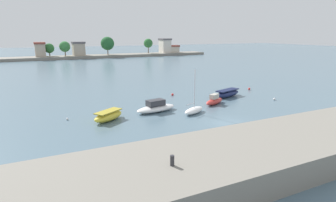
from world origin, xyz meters
The scene contains 13 objects.
ground_plane centered at (0.00, 0.00, 0.00)m, with size 400.00×400.00×0.00m, color slate.
seawall_embankment centered at (0.00, -9.48, 0.99)m, with size 84.64×7.99×1.99m, color gray.
mooring_bollard centered at (-12.04, -10.16, 2.32)m, with size 0.26×0.26×0.67m, color #2D2D33.
moored_boat_0 centered at (-11.75, 6.71, 0.56)m, with size 4.41×3.67×1.16m.
moored_boat_1 centered at (-5.28, 7.80, 0.56)m, with size 5.84×2.94×1.56m.
moored_boat_2 centered at (-1.35, 4.93, 0.43)m, with size 3.79×2.70×5.54m.
moored_boat_3 centered at (3.67, 7.67, 0.54)m, with size 4.08×2.71×1.49m.
moored_boat_4 centered at (8.33, 10.74, 0.56)m, with size 5.77×3.21×1.16m.
mooring_buoy_0 centered at (15.26, 13.48, 0.20)m, with size 0.41×0.41×0.41m, color red.
mooring_buoy_1 centered at (13.24, 5.76, 0.18)m, with size 0.36×0.36×0.36m, color white.
mooring_buoy_2 centered at (0.89, 15.29, 0.19)m, with size 0.38×0.38×0.38m, color red.
mooring_buoy_3 centered at (-16.02, 9.00, 0.14)m, with size 0.27×0.27×0.27m, color white.
distant_shoreline centered at (4.25, 93.87, 2.21)m, with size 109.95×9.13×8.44m.
Camera 1 is at (-19.11, -24.09, 9.82)m, focal length 29.95 mm.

